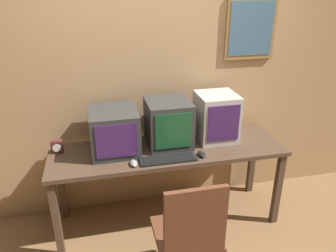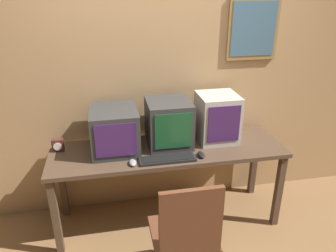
% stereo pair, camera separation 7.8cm
% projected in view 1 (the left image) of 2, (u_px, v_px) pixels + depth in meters
% --- Properties ---
extents(wall_back, '(8.00, 0.08, 2.60)m').
position_uv_depth(wall_back, '(159.00, 75.00, 2.96)').
color(wall_back, tan).
rests_on(wall_back, ground_plane).
extents(desk, '(2.02, 0.61, 0.76)m').
position_uv_depth(desk, '(168.00, 157.00, 2.87)').
color(desk, '#4C3828').
rests_on(desk, ground_plane).
extents(monitor_left, '(0.39, 0.45, 0.37)m').
position_uv_depth(monitor_left, '(114.00, 130.00, 2.74)').
color(monitor_left, '#333333').
rests_on(monitor_left, desk).
extents(monitor_center, '(0.37, 0.40, 0.40)m').
position_uv_depth(monitor_center, '(168.00, 123.00, 2.84)').
color(monitor_center, '#333333').
rests_on(monitor_center, desk).
extents(monitor_right, '(0.34, 0.36, 0.42)m').
position_uv_depth(monitor_right, '(216.00, 117.00, 2.94)').
color(monitor_right, '#B7B2A8').
rests_on(monitor_right, desk).
extents(keyboard_main, '(0.46, 0.14, 0.03)m').
position_uv_depth(keyboard_main, '(168.00, 159.00, 2.64)').
color(keyboard_main, black).
rests_on(keyboard_main, desk).
extents(mouse_near_keyboard, '(0.06, 0.11, 0.03)m').
position_uv_depth(mouse_near_keyboard, '(202.00, 154.00, 2.71)').
color(mouse_near_keyboard, black).
rests_on(mouse_near_keyboard, desk).
extents(mouse_far_corner, '(0.06, 0.11, 0.03)m').
position_uv_depth(mouse_far_corner, '(134.00, 163.00, 2.57)').
color(mouse_far_corner, gray).
rests_on(mouse_far_corner, desk).
extents(desk_clock, '(0.10, 0.06, 0.11)m').
position_uv_depth(desk_clock, '(57.00, 147.00, 2.75)').
color(desk_clock, '#4C231E').
rests_on(desk_clock, desk).
extents(office_chair, '(0.46, 0.46, 0.97)m').
position_uv_depth(office_chair, '(188.00, 245.00, 2.25)').
color(office_chair, black).
rests_on(office_chair, ground_plane).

